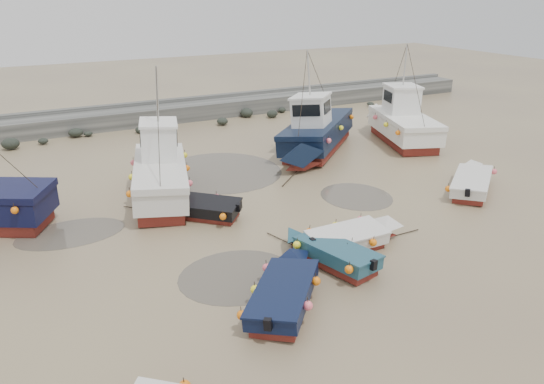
{
  "coord_description": "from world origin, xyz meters",
  "views": [
    {
      "loc": [
        -9.45,
        -16.81,
        9.63
      ],
      "look_at": [
        0.34,
        1.94,
        1.4
      ],
      "focal_mm": 35.0,
      "sensor_mm": 36.0,
      "label": 1
    }
  ],
  "objects_px": {
    "dinghy_1": "(287,288)",
    "cabin_boat_3": "(401,121)",
    "dinghy_5": "(354,235)",
    "cabin_boat_1": "(159,170)",
    "dinghy_2": "(329,250)",
    "cabin_boat_2": "(316,132)",
    "person": "(142,212)",
    "dinghy_3": "(473,180)",
    "dinghy_4": "(194,205)"
  },
  "relations": [
    {
      "from": "cabin_boat_3",
      "to": "person",
      "type": "distance_m",
      "value": 18.85
    },
    {
      "from": "dinghy_1",
      "to": "dinghy_5",
      "type": "distance_m",
      "value": 4.75
    },
    {
      "from": "dinghy_1",
      "to": "person",
      "type": "distance_m",
      "value": 9.81
    },
    {
      "from": "dinghy_5",
      "to": "cabin_boat_3",
      "type": "height_order",
      "value": "cabin_boat_3"
    },
    {
      "from": "person",
      "to": "dinghy_1",
      "type": "bearing_deg",
      "value": 73.23
    },
    {
      "from": "dinghy_1",
      "to": "dinghy_3",
      "type": "distance_m",
      "value": 14.11
    },
    {
      "from": "dinghy_1",
      "to": "cabin_boat_2",
      "type": "distance_m",
      "value": 16.87
    },
    {
      "from": "dinghy_2",
      "to": "cabin_boat_2",
      "type": "height_order",
      "value": "cabin_boat_2"
    },
    {
      "from": "dinghy_2",
      "to": "dinghy_1",
      "type": "bearing_deg",
      "value": -163.78
    },
    {
      "from": "dinghy_2",
      "to": "person",
      "type": "relative_size",
      "value": 3.1
    },
    {
      "from": "dinghy_4",
      "to": "person",
      "type": "distance_m",
      "value": 2.52
    },
    {
      "from": "cabin_boat_3",
      "to": "dinghy_5",
      "type": "bearing_deg",
      "value": -117.62
    },
    {
      "from": "dinghy_4",
      "to": "cabin_boat_2",
      "type": "distance_m",
      "value": 11.56
    },
    {
      "from": "dinghy_5",
      "to": "cabin_boat_1",
      "type": "xyz_separation_m",
      "value": [
        -5.11,
        8.97,
        0.78
      ]
    },
    {
      "from": "dinghy_3",
      "to": "cabin_boat_2",
      "type": "distance_m",
      "value": 9.84
    },
    {
      "from": "dinghy_2",
      "to": "dinghy_4",
      "type": "bearing_deg",
      "value": 99.44
    },
    {
      "from": "dinghy_3",
      "to": "person",
      "type": "distance_m",
      "value": 16.33
    },
    {
      "from": "dinghy_5",
      "to": "cabin_boat_3",
      "type": "xyz_separation_m",
      "value": [
        11.9,
        11.34,
        0.79
      ]
    },
    {
      "from": "dinghy_5",
      "to": "cabin_boat_1",
      "type": "relative_size",
      "value": 0.54
    },
    {
      "from": "dinghy_2",
      "to": "dinghy_3",
      "type": "distance_m",
      "value": 11.1
    },
    {
      "from": "dinghy_1",
      "to": "dinghy_5",
      "type": "relative_size",
      "value": 0.93
    },
    {
      "from": "dinghy_4",
      "to": "dinghy_5",
      "type": "xyz_separation_m",
      "value": [
        4.51,
        -5.83,
        0.01
      ]
    },
    {
      "from": "dinghy_1",
      "to": "cabin_boat_3",
      "type": "bearing_deg",
      "value": 81.72
    },
    {
      "from": "dinghy_1",
      "to": "dinghy_4",
      "type": "bearing_deg",
      "value": 133.78
    },
    {
      "from": "dinghy_3",
      "to": "dinghy_5",
      "type": "bearing_deg",
      "value": -112.59
    },
    {
      "from": "dinghy_3",
      "to": "cabin_boat_3",
      "type": "xyz_separation_m",
      "value": [
        2.79,
        8.89,
        0.82
      ]
    },
    {
      "from": "dinghy_5",
      "to": "person",
      "type": "xyz_separation_m",
      "value": [
        -6.46,
        7.33,
        -0.56
      ]
    },
    {
      "from": "dinghy_4",
      "to": "person",
      "type": "relative_size",
      "value": 2.66
    },
    {
      "from": "cabin_boat_1",
      "to": "person",
      "type": "xyz_separation_m",
      "value": [
        -1.36,
        -1.65,
        -1.34
      ]
    },
    {
      "from": "dinghy_5",
      "to": "cabin_boat_2",
      "type": "height_order",
      "value": "cabin_boat_2"
    },
    {
      "from": "dinghy_2",
      "to": "cabin_boat_1",
      "type": "distance_m",
      "value": 10.23
    },
    {
      "from": "dinghy_1",
      "to": "dinghy_5",
      "type": "height_order",
      "value": "same"
    },
    {
      "from": "dinghy_3",
      "to": "cabin_boat_3",
      "type": "bearing_deg",
      "value": 124.92
    },
    {
      "from": "dinghy_4",
      "to": "cabin_boat_3",
      "type": "xyz_separation_m",
      "value": [
        16.41,
        5.51,
        0.8
      ]
    },
    {
      "from": "dinghy_2",
      "to": "person",
      "type": "distance_m",
      "value": 9.33
    },
    {
      "from": "dinghy_3",
      "to": "cabin_boat_1",
      "type": "xyz_separation_m",
      "value": [
        -14.22,
        6.52,
        0.8
      ]
    },
    {
      "from": "dinghy_1",
      "to": "dinghy_2",
      "type": "bearing_deg",
      "value": 73.06
    },
    {
      "from": "dinghy_4",
      "to": "cabin_boat_3",
      "type": "height_order",
      "value": "cabin_boat_3"
    },
    {
      "from": "dinghy_1",
      "to": "cabin_boat_2",
      "type": "height_order",
      "value": "cabin_boat_2"
    },
    {
      "from": "dinghy_3",
      "to": "dinghy_2",
      "type": "bearing_deg",
      "value": -111.74
    },
    {
      "from": "cabin_boat_2",
      "to": "person",
      "type": "relative_size",
      "value": 5.26
    },
    {
      "from": "dinghy_4",
      "to": "dinghy_3",
      "type": "bearing_deg",
      "value": -60.13
    },
    {
      "from": "dinghy_1",
      "to": "cabin_boat_1",
      "type": "distance_m",
      "value": 11.25
    },
    {
      "from": "dinghy_4",
      "to": "cabin_boat_1",
      "type": "distance_m",
      "value": 3.29
    },
    {
      "from": "dinghy_2",
      "to": "cabin_boat_1",
      "type": "xyz_separation_m",
      "value": [
        -3.54,
        9.57,
        0.78
      ]
    },
    {
      "from": "cabin_boat_1",
      "to": "person",
      "type": "height_order",
      "value": "cabin_boat_1"
    },
    {
      "from": "dinghy_5",
      "to": "cabin_boat_3",
      "type": "distance_m",
      "value": 16.46
    },
    {
      "from": "dinghy_2",
      "to": "dinghy_5",
      "type": "bearing_deg",
      "value": 5.56
    },
    {
      "from": "dinghy_4",
      "to": "cabin_boat_1",
      "type": "xyz_separation_m",
      "value": [
        -0.6,
        3.14,
        0.79
      ]
    },
    {
      "from": "dinghy_3",
      "to": "cabin_boat_3",
      "type": "distance_m",
      "value": 9.35
    }
  ]
}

